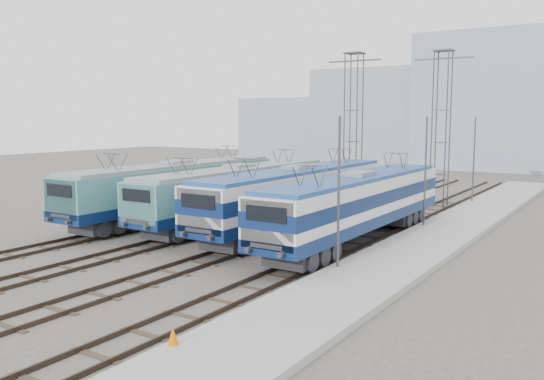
{
  "coord_description": "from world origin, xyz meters",
  "views": [
    {
      "loc": [
        19.75,
        -20.72,
        6.96
      ],
      "look_at": [
        1.88,
        7.0,
        2.77
      ],
      "focal_mm": 38.0,
      "sensor_mm": 36.0,
      "label": 1
    }
  ],
  "objects_px": {
    "catenary_tower_east": "(441,121)",
    "locomotive_center_right": "(297,193)",
    "mast_front": "(339,196)",
    "locomotive_far_right": "(357,201)",
    "catenary_tower_west": "(353,121)",
    "mast_mid": "(425,174)",
    "locomotive_center_left": "(237,190)",
    "mast_rear": "(474,161)",
    "safety_cone": "(173,336)",
    "locomotive_far_left": "(175,186)"
  },
  "relations": [
    {
      "from": "catenary_tower_west",
      "to": "catenary_tower_east",
      "type": "xyz_separation_m",
      "value": [
        6.5,
        2.0,
        0.0
      ]
    },
    {
      "from": "locomotive_far_left",
      "to": "locomotive_center_right",
      "type": "relative_size",
      "value": 1.0
    },
    {
      "from": "locomotive_center_right",
      "to": "locomotive_far_right",
      "type": "height_order",
      "value": "locomotive_center_right"
    },
    {
      "from": "mast_mid",
      "to": "safety_cone",
      "type": "bearing_deg",
      "value": -90.25
    },
    {
      "from": "mast_mid",
      "to": "safety_cone",
      "type": "xyz_separation_m",
      "value": [
        -0.1,
        -22.66,
        -2.93
      ]
    },
    {
      "from": "locomotive_far_right",
      "to": "catenary_tower_west",
      "type": "relative_size",
      "value": 1.54
    },
    {
      "from": "catenary_tower_east",
      "to": "locomotive_center_right",
      "type": "bearing_deg",
      "value": -106.04
    },
    {
      "from": "locomotive_center_right",
      "to": "mast_front",
      "type": "bearing_deg",
      "value": -48.68
    },
    {
      "from": "locomotive_center_right",
      "to": "mast_mid",
      "type": "relative_size",
      "value": 2.7
    },
    {
      "from": "mast_mid",
      "to": "mast_front",
      "type": "bearing_deg",
      "value": -90.0
    },
    {
      "from": "locomotive_far_left",
      "to": "locomotive_far_right",
      "type": "bearing_deg",
      "value": -0.65
    },
    {
      "from": "catenary_tower_west",
      "to": "mast_mid",
      "type": "xyz_separation_m",
      "value": [
        8.6,
        -8.0,
        -3.14
      ]
    },
    {
      "from": "mast_mid",
      "to": "safety_cone",
      "type": "height_order",
      "value": "mast_mid"
    },
    {
      "from": "locomotive_far_left",
      "to": "catenary_tower_east",
      "type": "distance_m",
      "value": 21.05
    },
    {
      "from": "mast_front",
      "to": "locomotive_far_right",
      "type": "bearing_deg",
      "value": 106.95
    },
    {
      "from": "locomotive_far_left",
      "to": "locomotive_far_right",
      "type": "distance_m",
      "value": 13.5
    },
    {
      "from": "locomotive_center_left",
      "to": "mast_mid",
      "type": "distance_m",
      "value": 11.91
    },
    {
      "from": "locomotive_center_right",
      "to": "catenary_tower_west",
      "type": "bearing_deg",
      "value": 99.99
    },
    {
      "from": "locomotive_far_left",
      "to": "catenary_tower_west",
      "type": "xyz_separation_m",
      "value": [
        6.75,
        13.78,
        4.3
      ]
    },
    {
      "from": "locomotive_far_right",
      "to": "mast_mid",
      "type": "bearing_deg",
      "value": 72.68
    },
    {
      "from": "locomotive_far_left",
      "to": "mast_rear",
      "type": "relative_size",
      "value": 2.69
    },
    {
      "from": "locomotive_far_right",
      "to": "mast_front",
      "type": "xyz_separation_m",
      "value": [
        1.85,
        -6.07,
        1.14
      ]
    },
    {
      "from": "locomotive_far_left",
      "to": "safety_cone",
      "type": "distance_m",
      "value": 22.82
    },
    {
      "from": "locomotive_center_left",
      "to": "mast_front",
      "type": "relative_size",
      "value": 2.6
    },
    {
      "from": "catenary_tower_east",
      "to": "mast_rear",
      "type": "xyz_separation_m",
      "value": [
        2.1,
        2.0,
        -3.14
      ]
    },
    {
      "from": "catenary_tower_east",
      "to": "safety_cone",
      "type": "distance_m",
      "value": 33.28
    },
    {
      "from": "locomotive_center_right",
      "to": "locomotive_far_right",
      "type": "relative_size",
      "value": 1.02
    },
    {
      "from": "catenary_tower_east",
      "to": "mast_front",
      "type": "relative_size",
      "value": 1.71
    },
    {
      "from": "locomotive_center_right",
      "to": "catenary_tower_west",
      "type": "xyz_separation_m",
      "value": [
        -2.25,
        12.78,
        4.24
      ]
    },
    {
      "from": "locomotive_center_left",
      "to": "catenary_tower_west",
      "type": "xyz_separation_m",
      "value": [
        2.25,
        12.76,
        4.38
      ]
    },
    {
      "from": "locomotive_center_left",
      "to": "mast_rear",
      "type": "height_order",
      "value": "mast_rear"
    },
    {
      "from": "locomotive_far_left",
      "to": "locomotive_center_left",
      "type": "relative_size",
      "value": 1.03
    },
    {
      "from": "catenary_tower_east",
      "to": "mast_rear",
      "type": "distance_m",
      "value": 4.28
    },
    {
      "from": "mast_rear",
      "to": "mast_mid",
      "type": "bearing_deg",
      "value": -90.0
    },
    {
      "from": "locomotive_center_right",
      "to": "catenary_tower_east",
      "type": "relative_size",
      "value": 1.57
    },
    {
      "from": "locomotive_far_right",
      "to": "safety_cone",
      "type": "distance_m",
      "value": 16.91
    },
    {
      "from": "catenary_tower_east",
      "to": "locomotive_center_left",
      "type": "bearing_deg",
      "value": -120.66
    },
    {
      "from": "locomotive_center_left",
      "to": "mast_rear",
      "type": "distance_m",
      "value": 20.01
    },
    {
      "from": "locomotive_far_left",
      "to": "catenary_tower_west",
      "type": "height_order",
      "value": "catenary_tower_west"
    },
    {
      "from": "catenary_tower_west",
      "to": "mast_mid",
      "type": "distance_m",
      "value": 12.16
    },
    {
      "from": "mast_mid",
      "to": "safety_cone",
      "type": "relative_size",
      "value": 12.82
    },
    {
      "from": "locomotive_center_right",
      "to": "mast_rear",
      "type": "distance_m",
      "value": 17.97
    },
    {
      "from": "locomotive_far_right",
      "to": "mast_front",
      "type": "height_order",
      "value": "mast_front"
    },
    {
      "from": "locomotive_center_right",
      "to": "mast_front",
      "type": "height_order",
      "value": "mast_front"
    },
    {
      "from": "locomotive_center_left",
      "to": "catenary_tower_east",
      "type": "height_order",
      "value": "catenary_tower_east"
    },
    {
      "from": "locomotive_center_left",
      "to": "safety_cone",
      "type": "distance_m",
      "value": 20.94
    },
    {
      "from": "locomotive_center_right",
      "to": "mast_mid",
      "type": "bearing_deg",
      "value": 36.96
    },
    {
      "from": "locomotive_center_left",
      "to": "safety_cone",
      "type": "bearing_deg",
      "value": -59.0
    },
    {
      "from": "catenary_tower_west",
      "to": "mast_front",
      "type": "xyz_separation_m",
      "value": [
        8.6,
        -20.0,
        -3.14
      ]
    },
    {
      "from": "locomotive_center_left",
      "to": "locomotive_far_left",
      "type": "bearing_deg",
      "value": -167.29
    }
  ]
}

